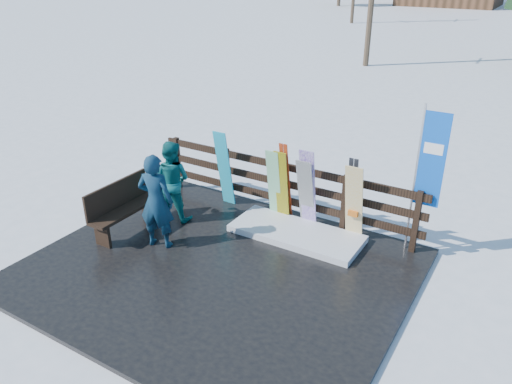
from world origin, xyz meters
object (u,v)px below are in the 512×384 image
Objects in this scene: snowboard_0 at (224,169)px; person_front at (156,202)px; snowboard_2 at (282,187)px; snowboard_3 at (308,190)px; snowboard_1 at (274,185)px; rental_flag at (428,165)px; bench at (122,206)px; snowboard_5 at (354,204)px; snowboard_4 at (306,194)px; person_back at (171,181)px.

person_front is (-0.10, -1.91, 0.05)m from snowboard_0.
snowboard_3 is at bearing -0.00° from snowboard_2.
snowboard_0 is 1.15m from snowboard_1.
snowboard_1 is 0.56× the size of rental_flag.
bench is 0.99× the size of snowboard_5.
snowboard_0 is at bearing -109.89° from person_front.
person_front reaches higher than snowboard_4.
snowboard_5 reaches higher than snowboard_2.
snowboard_1 is at bearing 40.57° from bench.
snowboard_4 is at bearing -172.35° from rental_flag.
snowboard_1 is at bearing 180.00° from snowboard_2.
person_front is at bearing -135.79° from snowboard_3.
snowboard_5 is at bearing -163.00° from person_front.
person_front reaches higher than snowboard_0.
bench is 0.93× the size of snowboard_3.
person_front is at bearing -135.26° from snowboard_4.
person_front is (-1.96, -1.91, 0.06)m from snowboard_3.
bench is at bearing -20.51° from person_front.
snowboard_0 is (1.01, 1.85, 0.30)m from bench.
snowboard_0 is 1.13m from person_back.
snowboard_5 is (1.44, 0.00, 0.01)m from snowboard_2.
snowboard_5 is at bearing 0.00° from snowboard_1.
person_back is at bearing -118.96° from snowboard_0.
person_front is (-2.86, -1.91, 0.11)m from snowboard_5.
snowboard_3 is at bearing -172.22° from rental_flag.
person_front is at bearing 102.29° from person_back.
snowboard_5 reaches higher than snowboard_4.
snowboard_2 is 0.57× the size of rental_flag.
snowboard_4 is (1.82, 0.00, -0.11)m from snowboard_0.
person_front is at bearing -93.15° from snowboard_0.
person_back is (-4.38, -1.25, -0.81)m from rental_flag.
rental_flag is 1.51× the size of person_front.
snowboard_2 is at bearing 180.00° from snowboard_4.
snowboard_0 reaches higher than person_back.
snowboard_3 is at bearing -152.53° from person_front.
snowboard_2 is at bearing 38.52° from bench.
snowboard_4 is 0.93m from snowboard_5.
snowboard_1 is 1.60m from snowboard_5.
snowboard_1 is at bearing 180.00° from snowboard_3.
snowboard_1 is 1.96m from person_back.
snowboard_0 is at bearing 180.00° from snowboard_2.
snowboard_5 is 0.96× the size of person_back.
bench is at bearing 48.44° from person_back.
snowboard_2 is at bearing 0.00° from snowboard_0.
bench is at bearing -146.86° from snowboard_4.
rental_flag is at bearing 4.03° from snowboard_0.
rental_flag is 4.62m from person_back.
person_front reaches higher than snowboard_2.
rental_flag reaches higher than snowboard_2.
person_back is (-2.40, -0.98, -0.01)m from snowboard_3.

